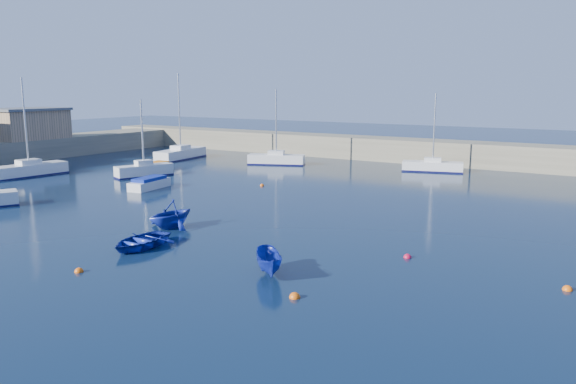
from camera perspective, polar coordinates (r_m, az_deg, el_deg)
The scene contains 18 objects.
ground at distance 27.91m, azimuth -18.29°, elevation -7.66°, with size 220.00×220.00×0.00m, color #0C1C34.
back_wall at distance 66.38m, azimuth 13.84°, elevation 4.03°, with size 96.00×4.50×2.60m, color #756E59.
brick_shed_a at distance 74.89m, azimuth -24.96°, elevation 6.21°, with size 6.00×8.00×3.40m, color tan.
sailboat_2 at distance 60.10m, azimuth -24.81°, elevation 2.09°, with size 2.59×7.33×9.44m.
sailboat_3 at distance 56.12m, azimuth -14.43°, elevation 2.18°, with size 3.34×5.65×7.40m.
sailboat_4 at distance 69.19m, azimuth -10.84°, elevation 3.87°, with size 3.16×8.00×10.15m.
sailboat_5 at distance 63.00m, azimuth -1.19°, elevation 3.38°, with size 6.48×4.00×8.33m.
sailboat_6 at distance 59.46m, azimuth 14.47°, elevation 2.57°, with size 6.25×3.26×7.95m.
motorboat_1 at distance 49.17m, azimuth -13.89°, elevation 0.87°, with size 1.98×4.26×1.01m.
motorboat_2 at distance 59.46m, azimuth -13.57°, elevation 2.47°, with size 1.66×4.52×0.92m.
dinghy_center at distance 31.17m, azimuth -14.79°, elevation -4.84°, with size 2.66×3.72×0.77m, color navy.
dinghy_left at distance 35.08m, azimuth -11.83°, elevation -2.20°, with size 2.85×3.30×1.74m, color navy.
dinghy_right at distance 25.93m, azimuth -1.90°, elevation -7.19°, with size 1.11×2.96×1.14m, color navy.
buoy_0 at distance 28.20m, azimuth -20.46°, elevation -7.62°, with size 0.42×0.42×0.42m, color #DC560B.
buoy_1 at distance 29.21m, azimuth 12.04°, elevation -6.55°, with size 0.41×0.41×0.41m, color #B00D2F.
buoy_2 at distance 26.96m, azimuth 26.51°, elevation -8.91°, with size 0.43×0.43×0.43m, color #DC560B.
buoy_3 at distance 49.26m, azimuth -2.66°, elevation 0.63°, with size 0.38×0.38×0.38m, color #DC560B.
buoy_5 at distance 23.37m, azimuth 0.69°, elevation -10.69°, with size 0.47×0.47×0.47m, color #DC560B.
Camera 1 is at (20.75, -16.64, 8.46)m, focal length 35.00 mm.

